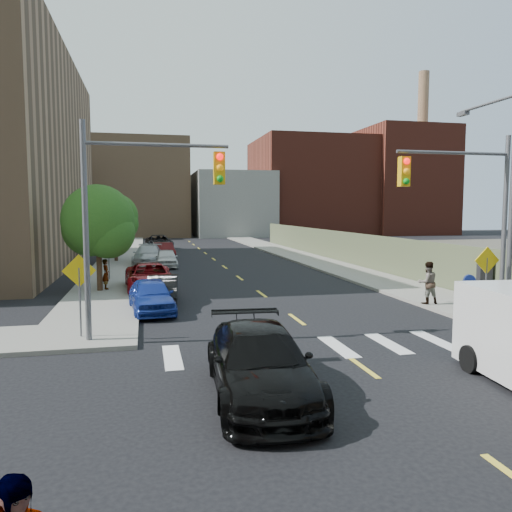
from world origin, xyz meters
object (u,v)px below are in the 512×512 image
parked_car_black (163,290)px  pedestrian_east (428,283)px  parked_car_grey (159,242)px  parked_car_silver (148,255)px  parked_car_white (166,258)px  pedestrian_west (106,274)px  black_sedan (260,363)px  mailbox (469,288)px  parked_car_blue (151,296)px  payphone (484,280)px  parked_car_maroon (164,251)px  parked_car_red (150,277)px

parked_car_black → pedestrian_east: (11.28, -3.18, 0.44)m
parked_car_grey → parked_car_silver: bearing=-98.2°
parked_car_black → parked_car_white: (0.78, 14.52, 0.04)m
pedestrian_west → pedestrian_east: bearing=-132.0°
black_sedan → mailbox: (11.64, 8.69, -0.05)m
parked_car_blue → parked_car_silver: 17.97m
parked_car_silver → parked_car_white: (1.30, -1.71, -0.09)m
payphone → parked_car_grey: bearing=126.0°
payphone → black_sedan: bearing=-130.8°
payphone → pedestrian_west: size_ratio=1.18×
parked_car_blue → parked_car_grey: (1.21, 32.35, 0.08)m
parked_car_maroon → black_sedan: (1.00, -31.82, 0.06)m
parked_car_maroon → parked_car_black: bearing=-97.4°
black_sedan → pedestrian_east: pedestrian_east is taller
parked_car_black → pedestrian_east: bearing=-11.4°
parked_car_red → parked_car_maroon: size_ratio=1.18×
mailbox → pedestrian_east: size_ratio=0.65×
parked_car_blue → parked_car_red: bearing=84.2°
parked_car_red → parked_car_maroon: parked_car_maroon is taller
parked_car_red → pedestrian_west: pedestrian_west is taller
parked_car_black → mailbox: size_ratio=3.18×
mailbox → black_sedan: bearing=-122.9°
parked_car_red → parked_car_white: parked_car_red is taller
parked_car_white → black_sedan: black_sedan is taller
parked_car_black → black_sedan: 11.91m
mailbox → pedestrian_east: 2.17m
parked_car_blue → parked_car_grey: bearing=82.1°
parked_car_black → payphone: bearing=-7.9°
parked_car_maroon → mailbox: size_ratio=3.65×
parked_car_red → pedestrian_west: 2.22m
black_sedan → pedestrian_west: bearing=109.4°
pedestrian_east → parked_car_silver: bearing=-56.2°
parked_car_silver → parked_car_maroon: (1.30, 3.81, -0.04)m
black_sedan → payphone: bearing=38.5°
parked_car_blue → pedestrian_east: bearing=-12.8°
parked_car_silver → pedestrian_east: 22.72m
parked_car_blue → parked_car_white: 16.31m
parked_car_silver → parked_car_black: bearing=-83.7°
parked_car_black → parked_car_blue: bearing=-102.3°
parked_car_blue → parked_car_white: parked_car_blue is taller
mailbox → parked_car_black: bearing=-172.5°
parked_car_silver → parked_car_maroon: 4.03m
pedestrian_west → parked_car_red: bearing=-107.5°
parked_car_white → pedestrian_east: 20.59m
parked_car_black → pedestrian_west: bearing=128.6°
parked_car_silver → payphone: payphone is taller
payphone → pedestrian_west: 18.34m
parked_car_silver → parked_car_grey: (1.21, 14.38, 0.02)m
pedestrian_west → mailbox: bearing=-128.5°
parked_car_maroon → pedestrian_west: bearing=-107.5°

